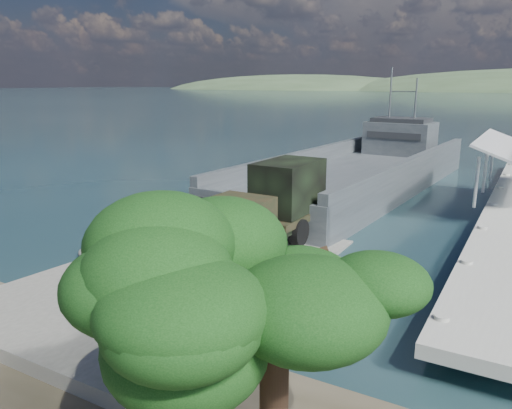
# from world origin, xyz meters

# --- Properties ---
(ground) EXTENTS (1400.00, 1400.00, 0.00)m
(ground) POSITION_xyz_m (0.00, 0.00, 0.00)
(ground) COLOR #1A3640
(ground) RESTS_ON ground
(boat_ramp) EXTENTS (10.00, 18.00, 0.50)m
(boat_ramp) POSITION_xyz_m (0.00, -1.00, 0.25)
(boat_ramp) COLOR slate
(boat_ramp) RESTS_ON ground
(shoreline_rocks) EXTENTS (3.20, 5.60, 0.90)m
(shoreline_rocks) POSITION_xyz_m (-6.20, 0.50, 0.00)
(shoreline_rocks) COLOR #5D5C5A
(shoreline_rocks) RESTS_ON ground
(landing_craft) EXTENTS (11.65, 37.90, 11.11)m
(landing_craft) POSITION_xyz_m (0.57, 21.75, 0.91)
(landing_craft) COLOR #3D4548
(landing_craft) RESTS_ON ground
(military_truck) EXTENTS (3.25, 9.18, 4.21)m
(military_truck) POSITION_xyz_m (1.86, 4.25, 2.60)
(military_truck) COLOR black
(military_truck) RESTS_ON boat_ramp
(soldier) EXTENTS (0.76, 0.73, 1.75)m
(soldier) POSITION_xyz_m (-3.74, 0.87, 1.37)
(soldier) COLOR black
(soldier) RESTS_ON boat_ramp
(overhang_tree) EXTENTS (6.93, 6.38, 6.29)m
(overhang_tree) POSITION_xyz_m (9.29, -10.34, 5.04)
(overhang_tree) COLOR black
(overhang_tree) RESTS_ON ground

